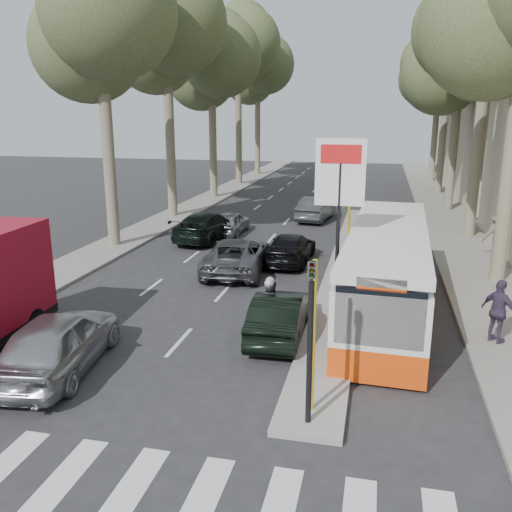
{
  "coord_description": "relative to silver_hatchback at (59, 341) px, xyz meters",
  "views": [
    {
      "loc": [
        4.42,
        -11.42,
        6.35
      ],
      "look_at": [
        0.44,
        5.95,
        1.6
      ],
      "focal_mm": 38.0,
      "sensor_mm": 36.0,
      "label": 1
    }
  ],
  "objects": [
    {
      "name": "tree_r_b",
      "position": [
        12.44,
        18.4,
        10.63
      ],
      "size": [
        7.4,
        7.2,
        15.27
      ],
      "color": "#6B604C",
      "rests_on": "ground"
    },
    {
      "name": "tree_l_e",
      "position": [
        -4.76,
        44.4,
        9.94
      ],
      "size": [
        7.4,
        7.2,
        14.49
      ],
      "color": "#6B604C",
      "rests_on": "ground"
    },
    {
      "name": "tree_r_d",
      "position": [
        12.34,
        34.4,
        10.29
      ],
      "size": [
        7.4,
        7.2,
        14.88
      ],
      "color": "#6B604C",
      "rests_on": "ground"
    },
    {
      "name": "queue_car_d",
      "position": [
        3.98,
        21.13,
        -0.07
      ],
      "size": [
        2.07,
        4.48,
        1.42
      ],
      "primitive_type": "imported",
      "rotation": [
        0.0,
        0.0,
        3.01
      ],
      "color": "#45464C",
      "rests_on": "ground"
    },
    {
      "name": "tree_l_c",
      "position": [
        -4.56,
        28.4,
        9.25
      ],
      "size": [
        7.4,
        7.2,
        13.71
      ],
      "color": "#6B604C",
      "rests_on": "ground"
    },
    {
      "name": "sidewalk_right",
      "position": [
        11.81,
        25.29,
        -0.72
      ],
      "size": [
        3.2,
        70.0,
        0.12
      ],
      "primitive_type": "cube",
      "color": "gray",
      "rests_on": "ground"
    },
    {
      "name": "tree_l_b",
      "position": [
        -4.76,
        20.4,
        10.29
      ],
      "size": [
        7.4,
        7.2,
        14.88
      ],
      "color": "#6B604C",
      "rests_on": "ground"
    },
    {
      "name": "billboard",
      "position": [
        6.46,
        5.29,
        2.92
      ],
      "size": [
        1.5,
        12.1,
        5.6
      ],
      "color": "yellow",
      "rests_on": "ground"
    },
    {
      "name": "pedestrian_near",
      "position": [
        11.04,
        4.03,
        0.24
      ],
      "size": [
        1.12,
        1.12,
        1.81
      ],
      "primitive_type": "imported",
      "rotation": [
        0.0,
        0.0,
        2.37
      ],
      "color": "#473651",
      "rests_on": "sidewalk_right"
    },
    {
      "name": "motorcycle",
      "position": [
        4.68,
        3.5,
        0.01
      ],
      "size": [
        0.82,
        2.05,
        1.75
      ],
      "rotation": [
        0.0,
        0.0,
        0.13
      ],
      "color": "black",
      "rests_on": "ground"
    },
    {
      "name": "dark_hatchback",
      "position": [
        5.01,
        3.37,
        -0.12
      ],
      "size": [
        1.54,
        4.07,
        1.32
      ],
      "primitive_type": "imported",
      "rotation": [
        0.0,
        0.0,
        3.18
      ],
      "color": "black",
      "rests_on": "ground"
    },
    {
      "name": "median_left",
      "position": [
        -4.79,
        28.29,
        -0.72
      ],
      "size": [
        2.4,
        64.0,
        0.12
      ],
      "primitive_type": "cube",
      "color": "gray",
      "rests_on": "ground"
    },
    {
      "name": "queue_car_c",
      "position": [
        -0.06,
        16.28,
        -0.17
      ],
      "size": [
        1.52,
        3.65,
        1.24
      ],
      "primitive_type": "imported",
      "rotation": [
        0.0,
        0.0,
        3.13
      ],
      "color": "gray",
      "rests_on": "ground"
    },
    {
      "name": "queue_car_a",
      "position": [
        2.11,
        9.52,
        -0.09
      ],
      "size": [
        2.73,
        5.18,
        1.39
      ],
      "primitive_type": "imported",
      "rotation": [
        0.0,
        0.0,
        3.23
      ],
      "color": "#52545B",
      "rests_on": "ground"
    },
    {
      "name": "silver_hatchback",
      "position": [
        0.0,
        0.0,
        0.0
      ],
      "size": [
        2.43,
        4.81,
        1.57
      ],
      "primitive_type": "imported",
      "rotation": [
        0.0,
        0.0,
        3.27
      ],
      "color": "#AAACB2",
      "rests_on": "ground"
    },
    {
      "name": "traffic_island",
      "position": [
        6.46,
        11.29,
        -0.7
      ],
      "size": [
        1.5,
        26.0,
        0.16
      ],
      "primitive_type": "cube",
      "color": "gray",
      "rests_on": "ground"
    },
    {
      "name": "ground",
      "position": [
        3.21,
        0.29,
        -0.78
      ],
      "size": [
        120.0,
        120.0,
        0.0
      ],
      "primitive_type": "plane",
      "color": "#28282B",
      "rests_on": "ground"
    },
    {
      "name": "queue_car_b",
      "position": [
        4.0,
        11.43,
        -0.16
      ],
      "size": [
        1.87,
        4.37,
        1.25
      ],
      "primitive_type": "imported",
      "rotation": [
        0.0,
        0.0,
        3.11
      ],
      "color": "black",
      "rests_on": "ground"
    },
    {
      "name": "pedestrian_far",
      "position": [
        12.82,
        13.94,
        0.3
      ],
      "size": [
        1.26,
        0.58,
        1.94
      ],
      "primitive_type": "imported",
      "rotation": [
        0.0,
        0.0,
        3.16
      ],
      "color": "#6B5A50",
      "rests_on": "sidewalk_right"
    },
    {
      "name": "tree_r_e",
      "position": [
        12.44,
        42.4,
        9.6
      ],
      "size": [
        7.4,
        7.2,
        14.1
      ],
      "color": "#6B604C",
      "rests_on": "ground"
    },
    {
      "name": "tree_r_c",
      "position": [
        12.24,
        26.4,
        8.91
      ],
      "size": [
        7.4,
        7.2,
        13.32
      ],
      "color": "#6B604C",
      "rests_on": "ground"
    },
    {
      "name": "traffic_light_island",
      "position": [
        6.46,
        -1.21,
        1.7
      ],
      "size": [
        0.16,
        0.41,
        3.6
      ],
      "color": "black",
      "rests_on": "ground"
    },
    {
      "name": "tree_l_a",
      "position": [
        -4.66,
        12.4,
        9.6
      ],
      "size": [
        7.4,
        7.2,
        14.1
      ],
      "color": "#6B604C",
      "rests_on": "ground"
    },
    {
      "name": "tree_l_d",
      "position": [
        -4.66,
        36.4,
        10.98
      ],
      "size": [
        7.4,
        7.2,
        15.66
      ],
      "color": "#6B604C",
      "rests_on": "ground"
    },
    {
      "name": "queue_car_e",
      "position": [
        -0.82,
        14.65,
        -0.06
      ],
      "size": [
        2.69,
        5.2,
        1.44
      ],
      "primitive_type": "imported",
      "rotation": [
        0.0,
        0.0,
        3.0
      ],
      "color": "black",
      "rests_on": "ground"
    },
    {
      "name": "city_bus",
      "position": [
        8.01,
        6.12,
        0.7
      ],
      "size": [
        2.75,
        10.79,
        2.82
      ],
      "rotation": [
        0.0,
        0.0,
        -0.04
      ],
      "color": "#F1470D",
      "rests_on": "ground"
    }
  ]
}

